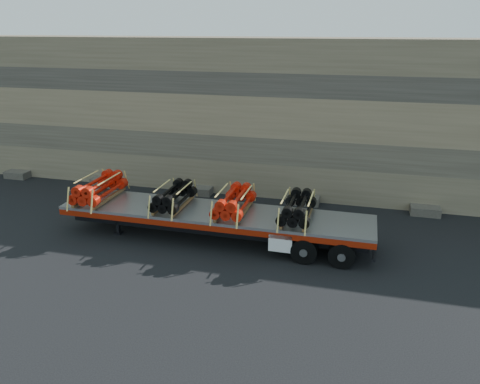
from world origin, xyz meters
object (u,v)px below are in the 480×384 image
object	(u,v)px
trailer	(214,225)
bundle_front	(99,189)
bundle_midfront	(174,197)
bundle_midrear	(234,202)
bundle_rear	(297,209)

from	to	relation	value
trailer	bundle_front	size ratio (longest dim) A/B	4.79
bundle_midfront	bundle_midrear	world-z (taller)	bundle_midrear
bundle_front	bundle_midfront	world-z (taller)	bundle_front
bundle_rear	bundle_midrear	bearing A→B (deg)	-180.00
bundle_midrear	bundle_rear	distance (m)	2.27
trailer	bundle_midfront	distance (m)	1.83
trailer	bundle_midrear	distance (m)	1.23
bundle_front	bundle_midfront	bearing A→B (deg)	-0.00
bundle_midrear	trailer	bearing A→B (deg)	-180.00
trailer	bundle_rear	world-z (taller)	bundle_rear
trailer	bundle_front	world-z (taller)	bundle_front
trailer	bundle_midrear	xyz separation A→B (m)	(0.75, -0.00, 0.97)
trailer	bundle_midfront	bearing A→B (deg)	180.00
bundle_midfront	bundle_midrear	xyz separation A→B (m)	(2.32, -0.01, 0.02)
bundle_midfront	bundle_rear	size ratio (longest dim) A/B	0.98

